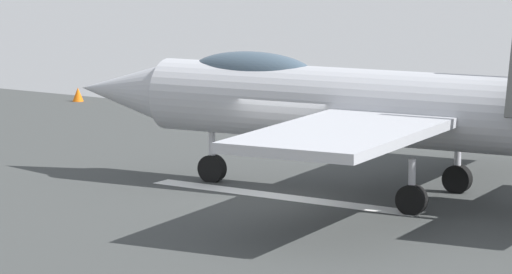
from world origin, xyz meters
TOP-DOWN VIEW (x-y plane):
  - ground_plane at (0.00, 0.00)m, footprint 400.00×400.00m
  - runway_strip at (-0.02, 0.00)m, footprint 240.00×26.00m
  - fighter_jet at (-1.95, -1.28)m, footprint 16.78×14.57m
  - marker_cone_mid at (5.23, -11.67)m, footprint 0.44×0.44m
  - marker_cone_far at (16.81, -11.67)m, footprint 0.44×0.44m

SIDE VIEW (x-z plane):
  - ground_plane at x=0.00m, z-range 0.00..0.00m
  - runway_strip at x=-0.02m, z-range 0.00..0.02m
  - marker_cone_mid at x=5.23m, z-range 0.00..0.55m
  - marker_cone_far at x=16.81m, z-range 0.00..0.55m
  - fighter_jet at x=-1.95m, z-range -0.38..5.26m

